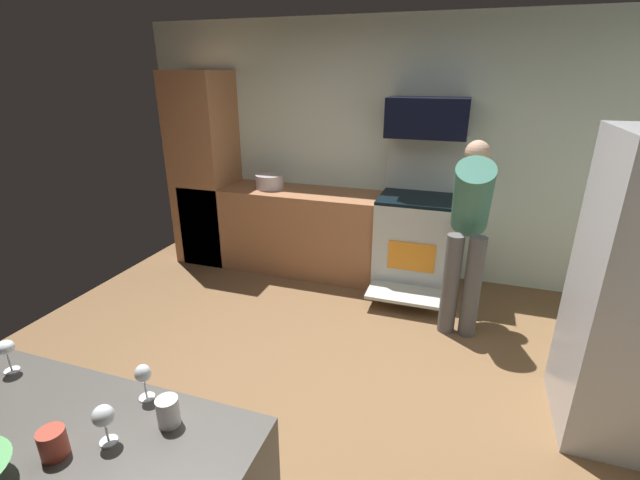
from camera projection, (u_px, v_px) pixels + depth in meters
The scene contains 13 objects.
ground_plane at pixel (301, 398), 3.01m from camera, with size 5.20×4.80×0.02m, color brown.
wall_back at pixel (379, 151), 4.61m from camera, with size 5.20×0.12×2.60m, color silver.
lower_cabinet_run at pixel (289, 229), 4.87m from camera, with size 2.40×0.60×0.90m, color #9F6743.
cabinet_column at pixel (205, 170), 4.95m from camera, with size 0.60×0.60×2.10m, color #9F6743.
oven_range at pixel (416, 239), 4.41m from camera, with size 0.76×1.01×1.50m.
microwave at pixel (427, 118), 4.08m from camera, with size 0.74×0.38×0.36m, color black.
person_cook at pixel (469, 225), 3.55m from camera, with size 0.31×0.63×1.57m.
wine_glass_near at pixel (6, 349), 1.82m from camera, with size 0.07×0.07×0.15m.
wine_glass_mid at pixel (143, 375), 1.67m from camera, with size 0.06×0.06×0.15m.
wine_glass_extra at pixel (103, 417), 1.46m from camera, with size 0.07×0.07×0.15m.
mug_coffee at pixel (53, 443), 1.44m from camera, with size 0.09×0.09×0.10m, color #A03929.
mug_tea at pixel (168, 412), 1.56m from camera, with size 0.08×0.08×0.11m, color silver.
stock_pot at pixel (270, 182), 4.74m from camera, with size 0.30×0.30×0.15m, color #BFB4B9.
Camera 1 is at (0.90, -2.25, 2.09)m, focal length 24.66 mm.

